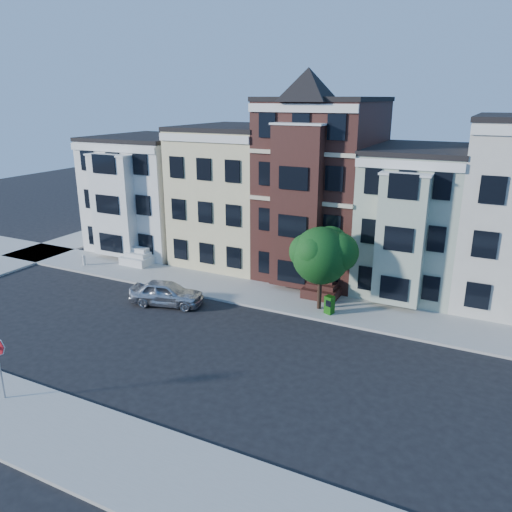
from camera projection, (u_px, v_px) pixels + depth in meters
The scene contains 11 objects.
ground at pixel (221, 356), 24.74m from camera, with size 120.00×120.00×0.00m, color black.
far_sidewalk at pixel (285, 299), 31.53m from camera, with size 60.00×4.00×0.15m, color #9E9B93.
near_sidewalk at pixel (108, 453), 17.89m from camera, with size 60.00×4.00×0.15m, color #9E9B93.
house_white at pixel (153, 194), 42.12m from camera, with size 8.00×9.00×9.00m, color silver.
house_yellow at pixel (236, 196), 38.56m from camera, with size 7.00×9.00×10.00m, color beige.
house_brown at pixel (323, 190), 35.28m from camera, with size 7.00×9.00×12.00m, color #371A15.
house_green at pixel (415, 220), 32.96m from camera, with size 6.00×9.00×9.00m, color #A0AD96.
street_tree at pixel (321, 259), 29.05m from camera, with size 5.33×5.33×6.20m, color #125314, non-canonical shape.
parked_car at pixel (167, 293), 30.67m from camera, with size 1.82×4.52×1.54m, color #AFB0B7.
newspaper_box at pixel (329, 305), 29.13m from camera, with size 0.48×0.43×1.08m, color #14520E.
fire_hydrant at pixel (84, 261), 37.62m from camera, with size 0.23×0.23×0.64m, color beige.
Camera 1 is at (11.42, -18.96, 12.24)m, focal length 35.00 mm.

